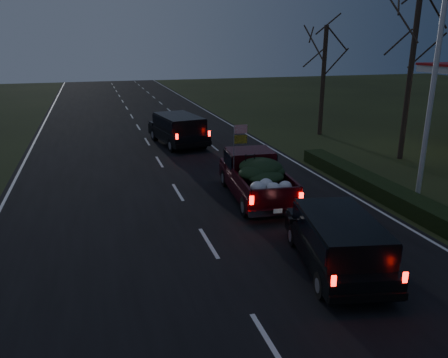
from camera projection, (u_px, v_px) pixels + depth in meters
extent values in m
plane|color=black|center=(209.00, 243.00, 13.62)|extent=(120.00, 120.00, 0.00)
cube|color=black|center=(209.00, 243.00, 13.62)|extent=(14.00, 120.00, 0.02)
cube|color=black|center=(369.00, 183.00, 18.42)|extent=(1.00, 10.00, 0.60)
cylinder|color=silver|center=(433.00, 83.00, 16.71)|extent=(0.20, 0.20, 9.00)
cylinder|color=black|center=(410.00, 78.00, 22.17)|extent=(0.28, 0.28, 8.50)
cylinder|color=black|center=(323.00, 82.00, 28.51)|extent=(0.28, 0.28, 7.00)
cube|color=black|center=(255.00, 184.00, 17.42)|extent=(2.39, 5.06, 0.54)
cube|color=black|center=(250.00, 160.00, 18.02)|extent=(1.95, 1.72, 0.88)
cube|color=black|center=(250.00, 158.00, 17.99)|extent=(2.03, 1.63, 0.54)
cube|color=black|center=(265.00, 187.00, 16.14)|extent=(2.05, 2.89, 0.06)
ellipsoid|color=black|center=(262.00, 172.00, 16.47)|extent=(1.72, 1.90, 0.59)
cylinder|color=gray|center=(234.00, 150.00, 16.82)|extent=(0.03, 0.03, 1.96)
cube|color=red|center=(241.00, 129.00, 16.62)|extent=(0.51, 0.06, 0.33)
cube|color=gold|center=(241.00, 139.00, 16.74)|extent=(0.51, 0.06, 0.33)
cube|color=black|center=(178.00, 134.00, 26.41)|extent=(2.93, 5.42, 0.64)
cube|color=black|center=(179.00, 123.00, 25.96)|extent=(2.58, 4.02, 0.86)
cube|color=black|center=(179.00, 121.00, 25.94)|extent=(2.67, 3.93, 0.51)
cube|color=black|center=(336.00, 249.00, 12.02)|extent=(2.71, 4.71, 0.55)
cube|color=black|center=(340.00, 231.00, 11.61)|extent=(2.36, 3.52, 0.74)
cube|color=black|center=(341.00, 229.00, 11.58)|extent=(2.43, 3.45, 0.44)
cube|color=black|center=(291.00, 220.00, 12.60)|extent=(0.13, 0.22, 0.15)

